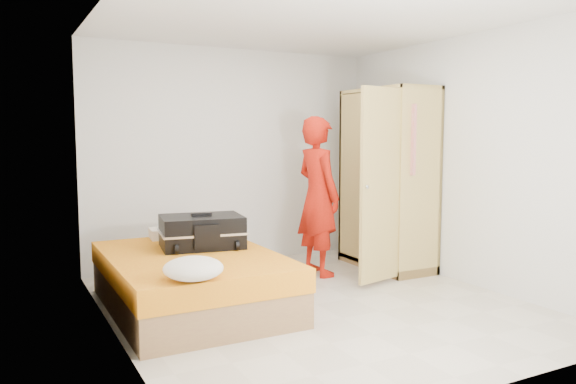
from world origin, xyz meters
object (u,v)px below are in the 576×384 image
suitcase (202,232)px  person (318,196)px  bed (192,281)px  wardrobe (387,184)px  round_cushion (193,268)px

suitcase → person: bearing=20.4°
bed → wardrobe: wardrobe is taller
bed → round_cushion: 0.98m
bed → wardrobe: size_ratio=0.96×
wardrobe → round_cushion: size_ratio=4.70×
wardrobe → round_cushion: bearing=-154.9°
person → round_cushion: size_ratio=3.96×
suitcase → round_cushion: 1.22m
wardrobe → suitcase: size_ratio=2.47×
person → round_cushion: person is taller
round_cushion → wardrobe: bearing=25.1°
bed → suitcase: (0.19, 0.24, 0.40)m
wardrobe → person: (-0.85, 0.13, -0.11)m
suitcase → bed: bearing=-118.6°
suitcase → round_cushion: bearing=-103.1°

